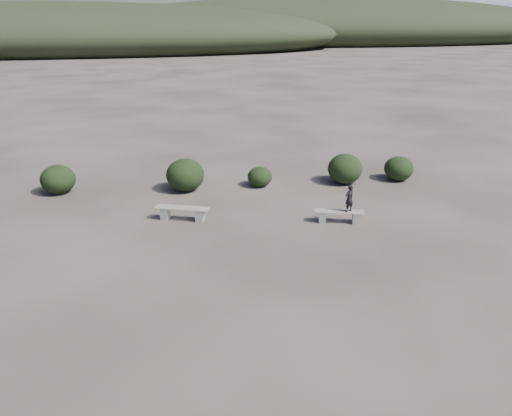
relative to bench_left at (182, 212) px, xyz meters
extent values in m
plane|color=#2C2622|center=(2.27, -5.51, -0.29)|extent=(1200.00, 1200.00, 0.00)
cube|color=gray|center=(-0.61, 0.20, -0.08)|extent=(0.37, 0.44, 0.43)
cube|color=gray|center=(0.61, -0.20, -0.08)|extent=(0.37, 0.44, 0.43)
cube|color=gray|center=(0.00, 0.00, 0.16)|extent=(1.96, 0.98, 0.05)
cube|color=gray|center=(4.87, -0.95, -0.10)|extent=(0.32, 0.39, 0.39)
cube|color=gray|center=(6.00, -1.24, -0.10)|extent=(0.32, 0.39, 0.39)
cube|color=gray|center=(5.43, -1.10, 0.12)|extent=(1.78, 0.79, 0.05)
imported|color=black|center=(5.73, -1.17, 0.63)|extent=(0.42, 0.35, 0.97)
ellipsoid|color=black|center=(0.20, 3.17, 0.38)|extent=(1.57, 1.57, 1.34)
ellipsoid|color=black|center=(3.32, 3.22, 0.13)|extent=(1.05, 1.05, 0.84)
ellipsoid|color=black|center=(7.00, 3.06, 0.35)|extent=(1.47, 1.47, 1.29)
ellipsoid|color=black|center=(9.47, 3.09, 0.23)|extent=(1.27, 1.27, 1.06)
ellipsoid|color=black|center=(-4.93, 3.66, 0.29)|extent=(1.38, 1.38, 1.17)
ellipsoid|color=black|center=(-22.73, 84.49, 2.41)|extent=(110.00, 40.00, 12.00)
ellipsoid|color=black|center=(37.27, 104.49, 2.86)|extent=(120.00, 44.00, 14.00)
ellipsoid|color=#2E382E|center=(2.27, 154.49, 5.11)|extent=(190.00, 64.00, 24.00)
ellipsoid|color=slate|center=(72.27, 294.49, 9.61)|extent=(340.00, 110.00, 44.00)
ellipsoid|color=gray|center=(-27.73, 394.49, 12.31)|extent=(460.00, 140.00, 56.00)
camera|label=1|loc=(0.04, -16.60, 6.65)|focal=35.00mm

